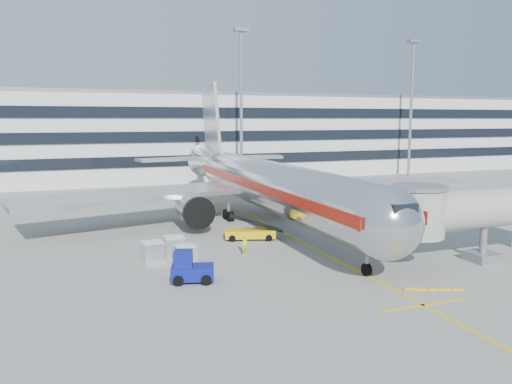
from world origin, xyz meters
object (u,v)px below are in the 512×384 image
object	(u,v)px
cargo_container_right	(186,255)
cargo_container_front	(153,252)
cargo_container_left	(174,247)
baggage_tug	(190,269)
main_jet	(264,183)
belt_loader	(250,233)
ramp_worker	(245,245)

from	to	relation	value
cargo_container_right	cargo_container_front	bearing A→B (deg)	145.31
cargo_container_front	cargo_container_left	bearing A→B (deg)	27.46
baggage_tug	cargo_container_left	distance (m)	6.53
main_jet	cargo_container_right	distance (m)	17.30
main_jet	cargo_container_left	world-z (taller)	main_jet
baggage_tug	cargo_container_front	bearing A→B (deg)	106.06
main_jet	cargo_container_front	distance (m)	17.82
belt_loader	cargo_container_left	size ratio (longest dim) A/B	2.96
main_jet	cargo_container_right	bearing A→B (deg)	-131.95
belt_loader	cargo_container_left	distance (m)	8.35
belt_loader	baggage_tug	size ratio (longest dim) A/B	1.53
cargo_container_right	ramp_worker	size ratio (longest dim) A/B	0.99
cargo_container_right	cargo_container_front	distance (m)	2.70
main_jet	cargo_container_front	world-z (taller)	main_jet
belt_loader	cargo_container_left	xyz separation A→B (m)	(-7.67, -3.30, 0.18)
main_jet	ramp_worker	xyz separation A→B (m)	(-6.15, -11.44, -3.40)
main_jet	cargo_container_left	size ratio (longest dim) A/B	30.72
main_jet	ramp_worker	size ratio (longest dim) A/B	30.62
baggage_tug	cargo_container_front	distance (m)	5.78
main_jet	belt_loader	xyz separation A→B (m)	(-4.00, -6.79, -3.58)
main_jet	baggage_tug	world-z (taller)	main_jet
main_jet	belt_loader	size ratio (longest dim) A/B	10.39
main_jet	cargo_container_right	xyz separation A→B (m)	(-11.33, -12.60, -3.48)
baggage_tug	cargo_container_front	size ratio (longest dim) A/B	1.87
belt_loader	ramp_worker	bearing A→B (deg)	-114.84
belt_loader	ramp_worker	world-z (taller)	belt_loader
cargo_container_left	cargo_container_front	distance (m)	2.11
baggage_tug	cargo_container_right	xyz separation A→B (m)	(0.62, 4.02, -0.18)
baggage_tug	cargo_container_left	world-z (taller)	baggage_tug
belt_loader	ramp_worker	xyz separation A→B (m)	(-2.15, -4.65, 0.18)
baggage_tug	cargo_container_right	world-z (taller)	baggage_tug
belt_loader	cargo_container_right	bearing A→B (deg)	-141.59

